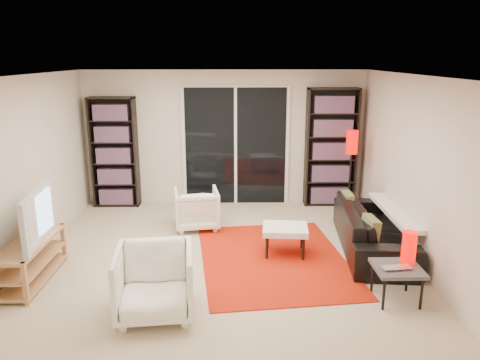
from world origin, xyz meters
name	(u,v)px	position (x,y,z in m)	size (l,w,h in m)	color
floor	(222,257)	(0.00, 0.00, 0.00)	(5.00, 5.00, 0.00)	beige
wall_back	(224,138)	(0.00, 2.50, 1.20)	(5.00, 0.02, 2.40)	beige
wall_front	(212,249)	(0.00, -2.50, 1.20)	(5.00, 0.02, 2.40)	beige
wall_left	(25,172)	(-2.50, 0.00, 1.20)	(0.02, 5.00, 2.40)	beige
wall_right	(415,170)	(2.50, 0.00, 1.20)	(0.02, 5.00, 2.40)	beige
ceiling	(220,75)	(0.00, 0.00, 2.40)	(5.00, 5.00, 0.02)	white
sliding_door	(236,147)	(0.20, 2.46, 1.05)	(1.92, 0.08, 2.16)	white
bookshelf_left	(114,152)	(-1.95, 2.33, 0.98)	(0.80, 0.30, 1.95)	black
bookshelf_right	(331,148)	(1.90, 2.33, 1.05)	(0.90, 0.30, 2.10)	black
tv_stand	(32,260)	(-2.26, -0.62, 0.26)	(0.40, 1.26, 0.50)	tan
tv	(28,217)	(-2.24, -0.62, 0.81)	(1.08, 0.14, 0.62)	black
rug	(273,259)	(0.69, -0.06, 0.01)	(1.88, 2.54, 0.01)	red
sofa	(373,229)	(2.10, 0.24, 0.31)	(2.13, 0.83, 0.62)	black
armchair_back	(197,208)	(-0.42, 1.16, 0.31)	(0.67, 0.69, 0.63)	white
armchair_front	(155,282)	(-0.66, -1.42, 0.37)	(0.78, 0.81, 0.73)	white
ottoman	(285,230)	(0.86, 0.10, 0.35)	(0.64, 0.54, 0.40)	white
side_table	(397,270)	(1.95, -1.16, 0.36)	(0.51, 0.51, 0.40)	#45464A
laptop	(398,270)	(1.92, -1.26, 0.41)	(0.32, 0.20, 0.03)	silver
table_lamp	(409,247)	(2.10, -1.05, 0.58)	(0.16, 0.16, 0.36)	#F00300
floor_lamp	(351,150)	(2.13, 1.79, 1.11)	(0.22, 0.22, 1.44)	black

